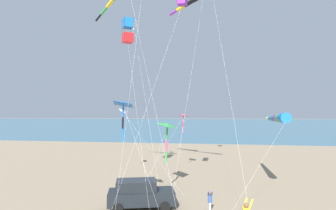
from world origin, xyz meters
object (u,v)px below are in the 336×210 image
object	(u,v)px
parked_car	(140,194)
kite_delta_blue_topmost	(134,25)
kite_delta_orange_high_right	(168,126)
kite_delta_red_high_left	(124,105)
person_child_green_jacket	(210,200)
kite_windsock_yellow_midlevel	(278,118)
kite_delta_green_low_center	(123,112)
kite_box_rainbow_low_near	(128,31)
kite_delta_black_fish_shape	(184,116)

from	to	relation	value
parked_car	kite_delta_blue_topmost	xyz separation A→B (m)	(-8.42, -2.88, 14.02)
kite_delta_orange_high_right	kite_delta_red_high_left	world-z (taller)	kite_delta_red_high_left
person_child_green_jacket	kite_delta_orange_high_right	world-z (taller)	kite_delta_orange_high_right
kite_windsock_yellow_midlevel	kite_delta_orange_high_right	bearing A→B (deg)	-78.53
person_child_green_jacket	kite_delta_green_low_center	world-z (taller)	kite_delta_green_low_center
parked_car	person_child_green_jacket	world-z (taller)	parked_car
parked_car	kite_delta_green_low_center	world-z (taller)	kite_delta_green_low_center
parked_car	kite_delta_red_high_left	world-z (taller)	kite_delta_red_high_left
person_child_green_jacket	kite_box_rainbow_low_near	world-z (taller)	kite_box_rainbow_low_near
kite_delta_black_fish_shape	kite_delta_blue_topmost	world-z (taller)	kite_delta_blue_topmost
kite_delta_green_low_center	kite_box_rainbow_low_near	bearing A→B (deg)	23.12
kite_delta_green_low_center	kite_windsock_yellow_midlevel	bearing A→B (deg)	76.13
kite_delta_orange_high_right	kite_delta_blue_topmost	size ratio (longest dim) A/B	0.39
kite_delta_black_fish_shape	kite_delta_blue_topmost	size ratio (longest dim) A/B	0.82
kite_box_rainbow_low_near	kite_delta_black_fish_shape	xyz separation A→B (m)	(-6.69, 4.32, -7.70)
kite_delta_orange_high_right	kite_delta_blue_topmost	xyz separation A→B (m)	(-3.94, -4.02, 9.80)
kite_box_rainbow_low_near	kite_windsock_yellow_midlevel	distance (m)	15.05
person_child_green_jacket	kite_delta_blue_topmost	distance (m)	18.10
parked_car	person_child_green_jacket	xyz separation A→B (m)	(-0.09, 4.57, -0.21)
kite_delta_green_low_center	kite_delta_black_fish_shape	size ratio (longest dim) A/B	0.61
parked_car	kite_box_rainbow_low_near	distance (m)	14.28
kite_delta_green_low_center	kite_delta_orange_high_right	distance (m)	7.86
kite_delta_green_low_center	kite_delta_red_high_left	world-z (taller)	kite_delta_red_high_left
person_child_green_jacket	kite_box_rainbow_low_near	xyz separation A→B (m)	(-5.82, -7.29, 12.92)
kite_delta_orange_high_right	kite_delta_blue_topmost	bearing A→B (deg)	-134.44
parked_car	kite_delta_black_fish_shape	xyz separation A→B (m)	(-12.60, 1.60, 5.01)
parked_car	kite_delta_orange_high_right	size ratio (longest dim) A/B	0.77
person_child_green_jacket	kite_windsock_yellow_midlevel	xyz separation A→B (m)	(-6.22, 5.56, 5.10)
person_child_green_jacket	kite_delta_orange_high_right	xyz separation A→B (m)	(-4.39, -3.43, 4.43)
person_child_green_jacket	kite_windsock_yellow_midlevel	size ratio (longest dim) A/B	0.10
kite_windsock_yellow_midlevel	kite_delta_red_high_left	distance (m)	13.03
kite_windsock_yellow_midlevel	kite_delta_blue_topmost	bearing A→B (deg)	-99.23
kite_delta_blue_topmost	kite_box_rainbow_low_near	bearing A→B (deg)	3.66
person_child_green_jacket	kite_box_rainbow_low_near	size ratio (longest dim) A/B	0.09
person_child_green_jacket	kite_delta_red_high_left	distance (m)	8.26
parked_car	kite_delta_blue_topmost	distance (m)	16.61
kite_windsock_yellow_midlevel	parked_car	bearing A→B (deg)	-58.09
kite_delta_red_high_left	kite_delta_blue_topmost	bearing A→B (deg)	-167.96
kite_delta_green_low_center	kite_delta_red_high_left	size ratio (longest dim) A/B	1.07
kite_box_rainbow_low_near	kite_delta_red_high_left	xyz separation A→B (m)	(6.30, 1.72, -6.84)
parked_car	kite_delta_green_low_center	xyz separation A→B (m)	(-9.90, -4.43, 5.47)
kite_box_rainbow_low_near	kite_delta_orange_high_right	distance (m)	9.43
kite_box_rainbow_low_near	person_child_green_jacket	bearing A→B (deg)	51.40
kite_box_rainbow_low_near	kite_delta_blue_topmost	world-z (taller)	kite_delta_blue_topmost
parked_car	kite_delta_blue_topmost	world-z (taller)	kite_delta_blue_topmost
kite_box_rainbow_low_near	parked_car	bearing A→B (deg)	24.76
kite_delta_red_high_left	kite_delta_blue_topmost	xyz separation A→B (m)	(-8.82, -1.88, 8.15)
kite_delta_red_high_left	kite_delta_blue_topmost	world-z (taller)	kite_delta_blue_topmost
kite_box_rainbow_low_near	kite_delta_orange_high_right	size ratio (longest dim) A/B	2.45
kite_box_rainbow_low_near	kite_delta_green_low_center	size ratio (longest dim) A/B	1.93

